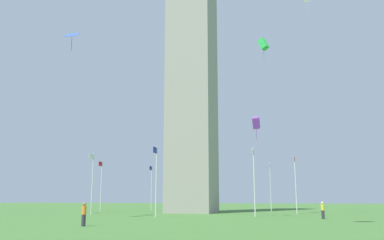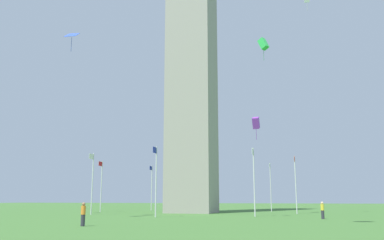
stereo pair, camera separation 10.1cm
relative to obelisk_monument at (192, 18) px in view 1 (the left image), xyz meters
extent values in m
plane|color=#3D6B2D|center=(0.00, 0.00, -28.66)|extent=(260.00, 260.00, 0.00)
cube|color=gray|center=(0.00, 0.00, -3.44)|extent=(6.31, 6.31, 50.44)
cylinder|color=silver|center=(13.99, 0.00, -24.93)|extent=(0.14, 0.14, 7.46)
cube|color=#1E2D99|center=(14.54, 0.00, -21.65)|extent=(1.00, 0.03, 0.64)
cylinder|color=silver|center=(9.89, 9.89, -24.93)|extent=(0.14, 0.14, 7.46)
cube|color=white|center=(10.44, 9.89, -21.65)|extent=(1.00, 0.03, 0.64)
cylinder|color=silver|center=(0.00, 13.99, -24.93)|extent=(0.14, 0.14, 7.46)
cube|color=red|center=(0.55, 13.99, -21.65)|extent=(1.00, 0.03, 0.64)
cylinder|color=silver|center=(-9.89, 9.89, -24.93)|extent=(0.14, 0.14, 7.46)
cube|color=white|center=(-9.34, 9.89, -21.65)|extent=(1.00, 0.03, 0.64)
cylinder|color=silver|center=(-13.99, 0.00, -24.93)|extent=(0.14, 0.14, 7.46)
cube|color=red|center=(-13.44, 0.00, -21.65)|extent=(1.00, 0.03, 0.64)
cylinder|color=silver|center=(-9.89, -9.89, -24.93)|extent=(0.14, 0.14, 7.46)
cube|color=#1E2D99|center=(-9.34, -9.89, -21.65)|extent=(1.00, 0.03, 0.64)
cylinder|color=silver|center=(0.00, -13.99, -24.93)|extent=(0.14, 0.14, 7.46)
cube|color=red|center=(0.55, -13.99, -21.65)|extent=(1.00, 0.03, 0.64)
cylinder|color=silver|center=(9.89, -9.89, -24.93)|extent=(0.14, 0.14, 7.46)
cube|color=white|center=(10.44, -9.89, -21.65)|extent=(1.00, 0.03, 0.64)
cylinder|color=#2D2D38|center=(28.89, 0.28, -28.26)|extent=(0.29, 0.29, 0.80)
cylinder|color=orange|center=(28.89, 0.28, -27.56)|extent=(0.32, 0.32, 0.60)
sphere|color=#936B4C|center=(28.89, 0.28, -27.14)|extent=(0.24, 0.24, 0.24)
cylinder|color=#2D2D38|center=(13.26, 16.77, -28.26)|extent=(0.29, 0.29, 0.80)
cylinder|color=yellow|center=(13.26, 16.77, -27.57)|extent=(0.32, 0.32, 0.59)
sphere|color=beige|center=(13.26, 16.77, -27.15)|extent=(0.24, 0.24, 0.24)
cube|color=green|center=(5.06, 10.96, -7.27)|extent=(1.32, 1.54, 1.62)
cylinder|color=#208035|center=(5.06, 10.96, -8.53)|extent=(0.04, 0.04, 1.90)
cube|color=purple|center=(11.01, 10.42, -18.61)|extent=(1.16, 0.77, 1.37)
cylinder|color=#67278E|center=(11.01, 10.42, -19.68)|extent=(0.04, 0.04, 1.60)
cube|color=blue|center=(19.42, -7.72, -9.69)|extent=(1.22, 1.43, 0.79)
cylinder|color=#233C9D|center=(19.42, -7.72, -10.75)|extent=(0.04, 0.04, 1.59)
cylinder|color=#A7A7A7|center=(2.84, 16.64, -1.59)|extent=(0.04, 0.04, 1.55)
camera|label=1|loc=(55.01, 15.57, -26.79)|focal=38.09mm
camera|label=2|loc=(54.99, 15.67, -26.79)|focal=38.09mm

